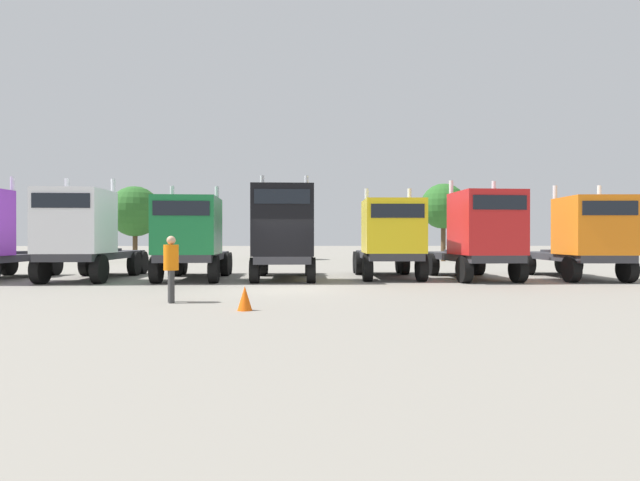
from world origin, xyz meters
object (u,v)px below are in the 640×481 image
semi_truck_white (84,234)px  semi_truck_black (284,233)px  visitor_in_hivis (171,264)px  semi_truck_green (191,237)px  traffic_cone_near (245,298)px  semi_truck_yellow (390,238)px  semi_truck_orange (583,238)px  semi_truck_red (479,235)px

semi_truck_white → semi_truck_black: (8.20, -0.08, 0.08)m
visitor_in_hivis → semi_truck_green: bearing=79.2°
traffic_cone_near → semi_truck_white: bearing=132.9°
semi_truck_white → traffic_cone_near: semi_truck_white is taller
semi_truck_white → semi_truck_green: 4.35m
semi_truck_green → semi_truck_yellow: bearing=90.7°
visitor_in_hivis → traffic_cone_near: (2.19, -1.50, -0.76)m
semi_truck_orange → semi_truck_white: bearing=-87.6°
semi_truck_yellow → traffic_cone_near: semi_truck_yellow is taller
semi_truck_black → semi_truck_white: bearing=-91.4°
semi_truck_white → traffic_cone_near: (7.65, -8.23, -1.62)m
semi_truck_yellow → semi_truck_orange: semi_truck_orange is taller
semi_truck_white → semi_truck_green: size_ratio=1.07×
traffic_cone_near → semi_truck_black: bearing=86.1°
semi_truck_orange → visitor_in_hivis: bearing=-63.9°
semi_truck_black → semi_truck_red: (8.15, -0.05, -0.10)m
semi_truck_red → visitor_in_hivis: semi_truck_red is taller
semi_truck_white → semi_truck_yellow: bearing=91.0°
semi_truck_green → traffic_cone_near: 9.05m
visitor_in_hivis → traffic_cone_near: bearing=-54.4°
semi_truck_yellow → visitor_in_hivis: semi_truck_yellow is taller
semi_truck_green → semi_truck_black: bearing=84.9°
semi_truck_black → semi_truck_yellow: 4.59m
semi_truck_green → semi_truck_black: (3.85, -0.15, 0.18)m
semi_truck_red → semi_truck_yellow: bearing=-104.7°
semi_truck_green → semi_truck_yellow: 8.41m
visitor_in_hivis → traffic_cone_near: size_ratio=3.07×
traffic_cone_near → semi_truck_orange: bearing=31.8°
semi_truck_black → visitor_in_hivis: semi_truck_black is taller
semi_truck_black → semi_truck_orange: size_ratio=0.94×
semi_truck_yellow → semi_truck_orange: 8.09m
visitor_in_hivis → semi_truck_orange: bearing=3.4°
semi_truck_red → traffic_cone_near: bearing=-50.3°
semi_truck_white → semi_truck_yellow: semi_truck_white is taller
visitor_in_hivis → semi_truck_black: bearing=47.5°
semi_truck_orange → traffic_cone_near: (-13.16, -8.17, -1.47)m
semi_truck_white → visitor_in_hivis: (5.46, -6.73, -0.86)m
semi_truck_white → semi_truck_green: (4.35, 0.07, -0.10)m
semi_truck_orange → traffic_cone_near: bearing=-55.6°
semi_truck_white → visitor_in_hivis: 8.71m
visitor_in_hivis → semi_truck_yellow: bearing=25.1°
semi_truck_orange → visitor_in_hivis: (-15.35, -6.67, -0.71)m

